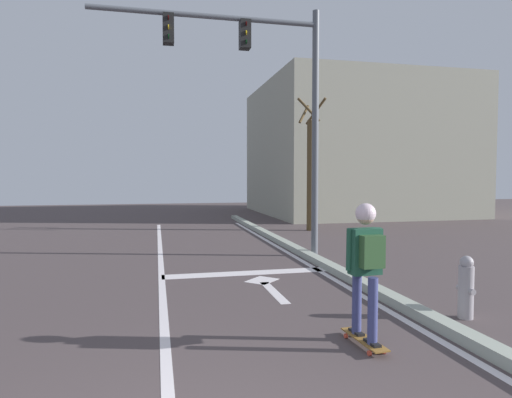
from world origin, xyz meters
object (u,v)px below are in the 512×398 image
at_px(skater, 366,255).
at_px(fire_hydrant, 466,287).
at_px(traffic_signal_mast, 261,80).
at_px(skateboard, 364,340).
at_px(roadside_tree, 311,170).

distance_m(skater, fire_hydrant, 1.99).
bearing_deg(traffic_signal_mast, skateboard, -91.08).
xyz_separation_m(skater, traffic_signal_mast, (0.10, 5.49, 3.12)).
bearing_deg(fire_hydrant, traffic_signal_mast, 109.07).
bearing_deg(roadside_tree, skateboard, -106.61).
bearing_deg(roadside_tree, traffic_signal_mast, -121.67).
height_order(fire_hydrant, roadside_tree, roadside_tree).
bearing_deg(skateboard, traffic_signal_mast, 88.92).
bearing_deg(skateboard, fire_hydrant, 18.13).
bearing_deg(skater, roadside_tree, 73.42).
distance_m(skateboard, skater, 0.97).
height_order(skater, traffic_signal_mast, traffic_signal_mast).
distance_m(skateboard, fire_hydrant, 1.92).
xyz_separation_m(skater, roadside_tree, (3.06, 10.29, 1.11)).
bearing_deg(skateboard, roadside_tree, 73.39).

